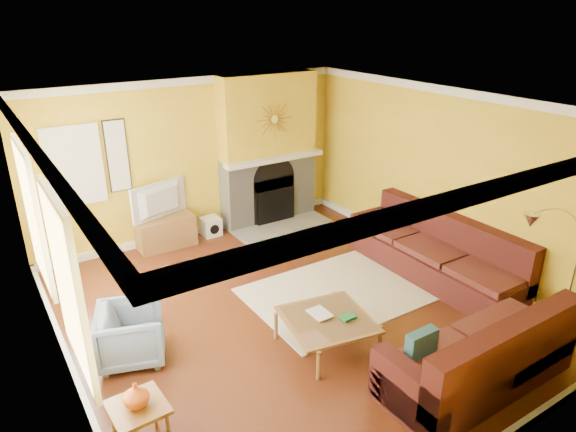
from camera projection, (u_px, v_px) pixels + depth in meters
floor at (290, 310)px, 6.85m from camera, size 5.50×6.00×0.02m
ceiling at (291, 105)px, 5.81m from camera, size 5.50×6.00×0.02m
wall_back at (193, 159)px, 8.67m from camera, size 5.50×0.02×2.70m
wall_front at (501, 339)px, 3.99m from camera, size 5.50×0.02×2.70m
wall_left at (51, 275)px, 4.94m from camera, size 0.02×6.00×2.70m
wall_right at (444, 178)px, 7.72m from camera, size 0.02×6.00×2.70m
baseboard at (290, 305)px, 6.82m from camera, size 5.50×6.00×0.12m
crown_molding at (291, 111)px, 5.84m from camera, size 5.50×6.00×0.12m
window_left_near at (32, 216)px, 5.92m from camera, size 0.06×1.22×1.72m
window_left_far at (66, 287)px, 4.44m from camera, size 0.06×1.22×1.72m
window_back at (74, 166)px, 7.60m from camera, size 0.82×0.06×1.22m
wall_art at (118, 156)px, 7.91m from camera, size 0.34×0.04×1.14m
fireplace at (268, 150)px, 9.18m from camera, size 1.80×0.40×2.70m
mantel at (275, 159)px, 9.03m from camera, size 1.92×0.22×0.08m
hearth at (285, 228)px, 9.26m from camera, size 1.80×0.70×0.06m
sunburst at (274, 119)px, 8.78m from camera, size 0.70×0.04×0.70m
rug at (337, 293)px, 7.21m from camera, size 2.40×1.80×0.02m
sectional_sofa at (407, 280)px, 6.66m from camera, size 2.97×3.74×0.90m
coffee_table at (327, 331)px, 6.05m from camera, size 1.13×1.13×0.38m
media_console at (166, 232)px, 8.53m from camera, size 0.94×0.42×0.52m
tv at (163, 201)px, 8.32m from camera, size 1.03×0.45×0.60m
subwoofer at (211, 226)px, 9.01m from camera, size 0.32×0.32×0.32m
armchair at (131, 334)px, 5.78m from camera, size 0.91×0.90×0.66m
side_table at (141, 429)px, 4.57m from camera, size 0.50×0.50×0.52m
vase at (136, 395)px, 4.43m from camera, size 0.27×0.27×0.24m
book at (312, 317)px, 5.97m from camera, size 0.22×0.29×0.03m
arc_lamp at (549, 282)px, 5.63m from camera, size 1.22×0.36×1.88m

